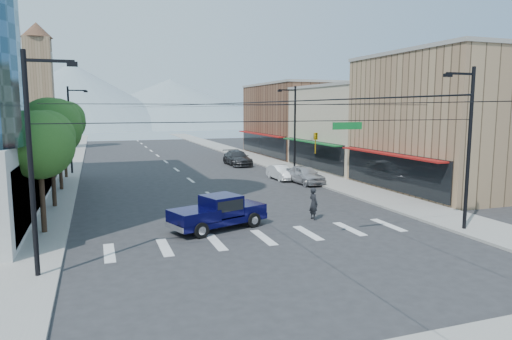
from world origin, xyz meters
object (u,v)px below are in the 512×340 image
object	(u,v)px
pedestrian	(314,203)
parked_car_near	(305,175)
parked_car_mid	(281,173)
parked_car_far	(237,158)
pickup_truck	(218,212)

from	to	relation	value
pedestrian	parked_car_near	size ratio (longest dim) A/B	0.41
pedestrian	parked_car_mid	xyz separation A→B (m)	(4.16, 15.27, -0.31)
parked_car_far	pedestrian	bearing A→B (deg)	-97.43
pedestrian	parked_car_mid	world-z (taller)	pedestrian
parked_car_near	parked_car_mid	distance (m)	3.15
pedestrian	parked_car_near	bearing A→B (deg)	-29.54
parked_car_near	parked_car_mid	bearing A→B (deg)	106.69
parked_car_mid	parked_car_far	bearing A→B (deg)	91.51
pedestrian	parked_car_far	bearing A→B (deg)	-13.59
pedestrian	parked_car_mid	bearing A→B (deg)	-21.49
parked_car_near	parked_car_far	world-z (taller)	parked_car_far
pickup_truck	parked_car_far	size ratio (longest dim) A/B	1.01
pickup_truck	parked_car_far	distance (m)	29.17
parked_car_mid	pedestrian	bearing A→B (deg)	-106.80
pickup_truck	parked_car_far	bearing A→B (deg)	51.34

